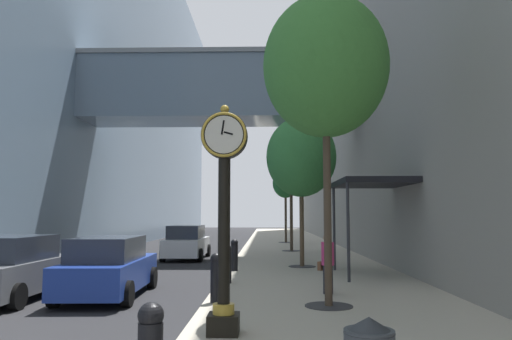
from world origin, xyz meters
TOP-DOWN VIEW (x-y plane):
  - ground_plane at (0.00, 27.00)m, footprint 110.00×110.00m
  - sidewalk_right at (3.20, 30.00)m, footprint 6.41×80.00m
  - building_block_left at (-12.66, 29.95)m, footprint 23.97×80.00m
  - building_block_right at (10.91, 30.00)m, footprint 9.00×80.00m
  - street_clock at (0.76, 7.19)m, footprint 0.84×0.55m
  - bollard_third at (0.31, 10.24)m, footprint 0.28×0.28m
  - bollard_fourth at (0.31, 13.51)m, footprint 0.28×0.28m
  - bollard_fifth at (0.31, 16.78)m, footprint 0.28×0.28m
  - street_tree_near at (2.95, 9.82)m, footprint 2.99×2.99m
  - street_tree_mid_near at (2.95, 18.22)m, footprint 2.87×2.87m
  - street_tree_mid_far at (2.95, 26.63)m, footprint 2.18×2.18m
  - street_tree_far at (2.95, 35.03)m, footprint 1.97×1.97m
  - pedestrian_walking at (3.15, 11.57)m, footprint 0.51×0.51m
  - storefront_awning at (5.17, 15.43)m, footprint 2.40×3.60m
  - car_blue_near at (-2.80, 11.77)m, footprint 2.12×4.50m
  - car_white_mid at (-2.52, 22.92)m, footprint 2.01×4.47m
  - car_grey_far at (-5.24, 11.34)m, footprint 2.04×4.38m

SIDE VIEW (x-z plane):
  - ground_plane at x=0.00m, z-range 0.00..0.00m
  - sidewalk_right at x=3.20m, z-range 0.00..0.14m
  - bollard_third at x=0.31m, z-range 0.17..1.34m
  - bollard_fourth at x=0.31m, z-range 0.17..1.34m
  - bollard_fifth at x=0.31m, z-range 0.17..1.34m
  - car_blue_near at x=-2.80m, z-range -0.02..1.61m
  - car_grey_far at x=-5.24m, z-range -0.03..1.65m
  - car_white_mid at x=-2.52m, z-range -0.03..1.66m
  - pedestrian_walking at x=3.15m, z-range 0.18..1.77m
  - street_clock at x=0.76m, z-range 0.33..4.43m
  - storefront_awning at x=5.17m, z-range 1.63..4.93m
  - street_tree_far at x=2.95m, z-range 1.77..7.38m
  - street_tree_mid_near at x=2.95m, z-range 1.53..7.64m
  - street_tree_mid_far at x=2.95m, z-range 2.17..8.82m
  - street_tree_near at x=2.95m, z-range 2.08..9.44m
  - building_block_left at x=-12.66m, z-range -0.04..28.03m
  - building_block_right at x=10.91m, z-range 0.00..29.48m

